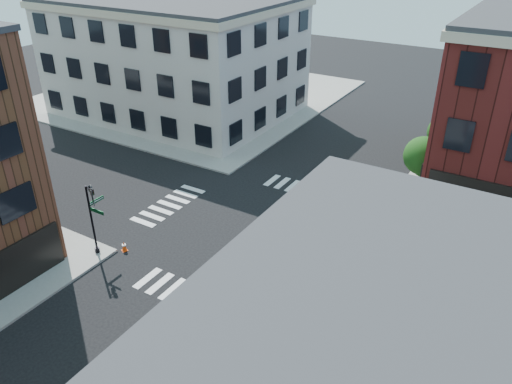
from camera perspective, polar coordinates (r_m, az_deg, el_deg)
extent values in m
plane|color=black|center=(31.86, -0.17, -4.73)|extent=(120.00, 120.00, 0.00)
cube|color=gray|center=(58.60, -7.13, 11.00)|extent=(30.00, 30.00, 0.15)
cube|color=beige|center=(52.22, -9.15, 14.90)|extent=(22.00, 16.00, 11.00)
cylinder|color=black|center=(37.24, 18.00, 0.57)|extent=(0.18, 0.18, 1.47)
cylinder|color=black|center=(36.92, 18.16, 1.58)|extent=(0.12, 0.12, 1.47)
sphere|color=#123B10|center=(36.23, 18.56, 3.95)|extent=(2.69, 2.69, 2.69)
sphere|color=#123B10|center=(36.32, 18.77, 3.02)|extent=(1.85, 1.85, 1.85)
cylinder|color=black|center=(42.64, 20.10, 3.70)|extent=(0.18, 0.18, 1.33)
cylinder|color=black|center=(42.38, 20.24, 4.51)|extent=(0.12, 0.12, 1.33)
sphere|color=#123B10|center=(41.84, 20.59, 6.41)|extent=(2.43, 2.43, 2.43)
sphere|color=#123B10|center=(41.88, 20.78, 5.67)|extent=(1.67, 1.67, 1.67)
cylinder|color=black|center=(30.21, -18.24, -3.21)|extent=(0.12, 0.12, 4.60)
cylinder|color=black|center=(31.26, -17.69, -6.33)|extent=(0.28, 0.28, 0.30)
cube|color=#053819|center=(29.41, -17.77, -2.10)|extent=(1.10, 0.03, 0.22)
cube|color=#053819|center=(29.97, -17.78, -0.95)|extent=(0.03, 1.10, 0.22)
imported|color=black|center=(29.25, -18.10, -0.64)|extent=(0.22, 0.18, 1.10)
imported|color=black|center=(29.70, -18.33, -0.22)|extent=(0.18, 0.22, 1.10)
cube|color=silver|center=(23.88, 22.97, -14.47)|extent=(5.84, 2.90, 3.02)
cube|color=maroon|center=(22.95, 22.12, -16.31)|extent=(2.14, 0.22, 0.68)
cube|color=maroon|center=(24.83, 23.74, -12.77)|extent=(2.14, 0.22, 0.68)
cube|color=#A6A6A8|center=(24.81, 14.41, -12.57)|extent=(2.14, 2.49, 1.95)
cube|color=black|center=(24.83, 12.52, -11.24)|extent=(0.25, 1.85, 0.88)
cube|color=black|center=(25.03, 19.64, -16.26)|extent=(7.85, 1.62, 0.24)
cylinder|color=black|center=(24.76, 13.15, -15.68)|extent=(1.00, 0.42, 0.97)
cylinder|color=black|center=(26.22, 15.04, -13.02)|extent=(1.00, 0.42, 0.97)
cylinder|color=black|center=(24.19, 21.11, -18.50)|extent=(1.00, 0.42, 0.97)
cylinder|color=black|center=(25.68, 22.50, -15.56)|extent=(1.00, 0.42, 0.97)
cube|color=#FB470B|center=(31.28, -14.77, -6.46)|extent=(0.44, 0.44, 0.04)
cone|color=#FB470B|center=(31.12, -14.84, -6.01)|extent=(0.42, 0.42, 0.63)
cylinder|color=white|center=(31.07, -14.86, -5.88)|extent=(0.24, 0.24, 0.07)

